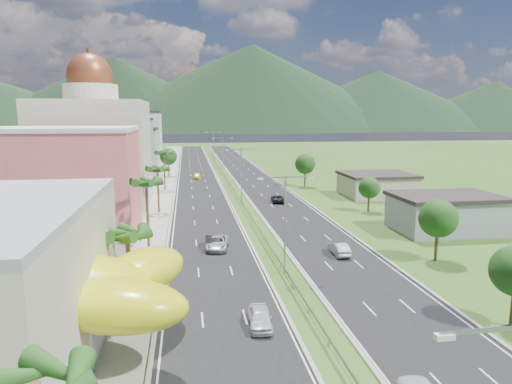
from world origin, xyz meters
name	(u,v)px	position (x,y,z in m)	size (l,w,h in m)	color
ground	(308,313)	(0.00, 0.00, 0.00)	(500.00, 500.00, 0.00)	#2D5119
road_left	(198,178)	(-7.50, 90.00, 0.02)	(11.00, 260.00, 0.04)	black
road_right	(251,177)	(7.50, 90.00, 0.02)	(11.00, 260.00, 0.04)	black
sidewalk_left	(163,178)	(-17.00, 90.00, 0.06)	(7.00, 260.00, 0.12)	gray
median_guardrail	(230,185)	(0.00, 71.99, 0.62)	(0.10, 216.06, 0.76)	gray
streetlight_median_b	(285,215)	(0.00, 10.00, 6.75)	(6.04, 0.25, 11.00)	gray
streetlight_median_c	(241,170)	(0.00, 50.00, 6.75)	(6.04, 0.25, 11.00)	gray
streetlight_median_d	(223,152)	(0.00, 95.00, 6.75)	(6.04, 0.25, 11.00)	gray
streetlight_median_e	(213,143)	(0.00, 140.00, 6.75)	(6.04, 0.25, 11.00)	gray
lime_canopy	(53,289)	(-20.00, -4.00, 4.99)	(18.00, 15.00, 7.40)	#BBC513
pink_shophouse	(64,183)	(-28.00, 32.00, 7.50)	(20.00, 15.00, 15.00)	#D9595E
domed_building	(94,146)	(-28.00, 55.00, 11.35)	(20.00, 20.00, 28.70)	beige
midrise_grey	(119,153)	(-27.00, 80.00, 8.00)	(16.00, 15.00, 16.00)	gray
midrise_beige	(130,152)	(-27.00, 102.00, 6.50)	(16.00, 15.00, 13.00)	#A39786
midrise_white	(137,139)	(-27.00, 125.00, 9.00)	(16.00, 15.00, 18.00)	silver
shed_near	(446,215)	(28.00, 25.00, 2.50)	(15.00, 10.00, 5.00)	gray
shed_far	(377,186)	(30.00, 55.00, 2.20)	(14.00, 12.00, 4.40)	#A39786
palm_tree_b	(127,237)	(-15.50, 2.00, 7.06)	(3.60, 3.60, 8.10)	#47301C
palm_tree_c	(146,185)	(-15.50, 22.00, 8.50)	(3.60, 3.60, 9.60)	#47301C
palm_tree_d	(158,171)	(-15.50, 45.00, 7.54)	(3.60, 3.60, 8.60)	#47301C
palm_tree_e	(164,154)	(-15.50, 70.00, 8.31)	(3.60, 3.60, 9.40)	#47301C
leafy_tree_lfar	(168,157)	(-15.50, 95.00, 5.58)	(4.90, 4.90, 8.05)	#47301C
leafy_tree_rb	(438,219)	(19.00, 12.00, 5.18)	(4.55, 4.55, 7.47)	#47301C
leafy_tree_rc	(369,188)	(22.00, 40.00, 4.37)	(3.85, 3.85, 6.33)	#47301C
leafy_tree_rd	(305,164)	(18.00, 70.00, 5.58)	(4.90, 4.90, 8.05)	#47301C
mountain_ridge	(253,131)	(60.00, 450.00, 0.00)	(860.00, 140.00, 90.00)	black
car_white_near_left	(260,317)	(-4.66, -1.96, 0.81)	(1.83, 4.54, 1.55)	silver
car_dark_left	(213,242)	(-7.19, 20.96, 0.85)	(1.71, 4.91, 1.62)	black
car_silver_mid_left	(217,243)	(-6.66, 20.79, 0.86)	(2.71, 5.89, 1.64)	#A7ABAF
car_yellow_far_left	(197,176)	(-7.63, 87.90, 0.74)	(1.95, 4.79, 1.39)	yellow
car_silver_right	(339,249)	(8.25, 15.89, 0.82)	(1.65, 4.73, 1.56)	#9DA0A5
car_dark_far_right	(278,199)	(7.51, 51.11, 0.77)	(2.42, 5.25, 1.46)	black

